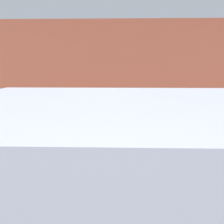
{
  "coord_description": "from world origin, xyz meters",
  "views": [
    {
      "loc": [
        0.41,
        -6.07,
        2.54
      ],
      "look_at": [
        0.26,
        0.77,
        0.75
      ],
      "focal_mm": 28.84,
      "sensor_mm": 36.0,
      "label": 1
    }
  ],
  "objects_px": {
    "motorcycle_orange": "(108,118)",
    "motorcycle_black": "(164,119)",
    "motorcycle_green": "(61,118)",
    "box_truck": "(193,173)"
  },
  "relations": [
    {
      "from": "motorcycle_orange",
      "to": "box_truck",
      "type": "relative_size",
      "value": 0.32
    },
    {
      "from": "motorcycle_green",
      "to": "motorcycle_orange",
      "type": "relative_size",
      "value": 1.0
    },
    {
      "from": "motorcycle_green",
      "to": "motorcycle_orange",
      "type": "height_order",
      "value": "same"
    },
    {
      "from": "motorcycle_orange",
      "to": "motorcycle_green",
      "type": "bearing_deg",
      "value": -173.32
    },
    {
      "from": "motorcycle_black",
      "to": "box_truck",
      "type": "height_order",
      "value": "box_truck"
    },
    {
      "from": "motorcycle_orange",
      "to": "motorcycle_black",
      "type": "bearing_deg",
      "value": 0.38
    },
    {
      "from": "motorcycle_orange",
      "to": "box_truck",
      "type": "distance_m",
      "value": 5.43
    },
    {
      "from": "motorcycle_orange",
      "to": "motorcycle_black",
      "type": "distance_m",
      "value": 2.29
    },
    {
      "from": "motorcycle_black",
      "to": "box_truck",
      "type": "relative_size",
      "value": 0.32
    },
    {
      "from": "motorcycle_orange",
      "to": "box_truck",
      "type": "height_order",
      "value": "box_truck"
    }
  ]
}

